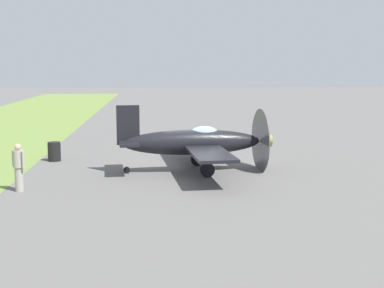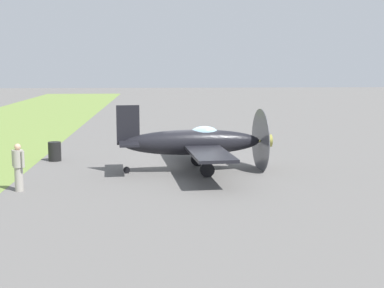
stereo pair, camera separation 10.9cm
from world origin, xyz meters
TOP-DOWN VIEW (x-y plane):
  - ground_plane at (0.00, 0.00)m, footprint 160.00×160.00m
  - airplane_lead at (1.18, 0.05)m, footprint 8.40×6.65m
  - ground_crew_chief at (4.48, -6.52)m, footprint 0.42×0.52m
  - fuel_drum at (-1.74, -6.39)m, footprint 0.60×0.60m

SIDE VIEW (x-z plane):
  - ground_plane at x=0.00m, z-range 0.00..0.00m
  - fuel_drum at x=-1.74m, z-range 0.00..0.90m
  - ground_crew_chief at x=4.48m, z-range 0.05..1.78m
  - airplane_lead at x=1.18m, z-range -0.24..2.74m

